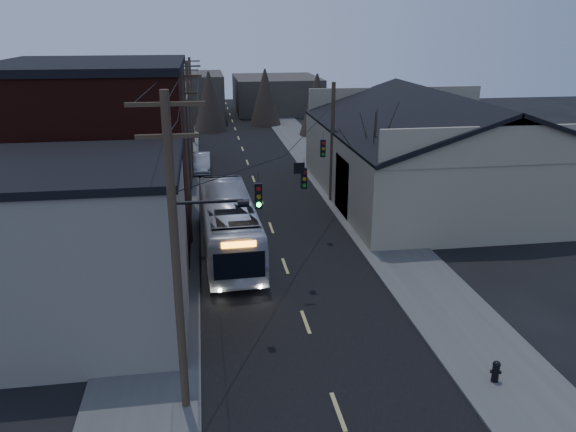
# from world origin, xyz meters

# --- Properties ---
(road_surface) EXTENTS (9.00, 110.00, 0.02)m
(road_surface) POSITION_xyz_m (0.00, 30.00, 0.01)
(road_surface) COLOR black
(road_surface) RESTS_ON ground
(sidewalk_left) EXTENTS (4.00, 110.00, 0.12)m
(sidewalk_left) POSITION_xyz_m (-6.50, 30.00, 0.06)
(sidewalk_left) COLOR #474744
(sidewalk_left) RESTS_ON ground
(sidewalk_right) EXTENTS (4.00, 110.00, 0.12)m
(sidewalk_right) POSITION_xyz_m (6.50, 30.00, 0.06)
(sidewalk_right) COLOR #474744
(sidewalk_right) RESTS_ON ground
(building_clapboard) EXTENTS (8.00, 8.00, 7.00)m
(building_clapboard) POSITION_xyz_m (-9.00, 9.00, 3.50)
(building_clapboard) COLOR #6F665C
(building_clapboard) RESTS_ON ground
(building_brick) EXTENTS (10.00, 12.00, 10.00)m
(building_brick) POSITION_xyz_m (-10.00, 20.00, 5.00)
(building_brick) COLOR #330F0B
(building_brick) RESTS_ON ground
(building_left_far) EXTENTS (9.00, 14.00, 7.00)m
(building_left_far) POSITION_xyz_m (-9.50, 36.00, 3.50)
(building_left_far) COLOR #37322C
(building_left_far) RESTS_ON ground
(warehouse) EXTENTS (16.16, 20.60, 7.73)m
(warehouse) POSITION_xyz_m (13.00, 25.00, 2.70)
(warehouse) COLOR gray
(warehouse) RESTS_ON ground
(building_far_left) EXTENTS (10.00, 12.00, 6.00)m
(building_far_left) POSITION_xyz_m (-6.00, 65.00, 3.00)
(building_far_left) COLOR #37322C
(building_far_left) RESTS_ON ground
(building_far_right) EXTENTS (12.00, 14.00, 5.00)m
(building_far_right) POSITION_xyz_m (7.00, 70.00, 2.50)
(building_far_right) COLOR #37322C
(building_far_right) RESTS_ON ground
(bare_tree) EXTENTS (0.40, 0.40, 7.20)m
(bare_tree) POSITION_xyz_m (6.50, 20.00, 3.60)
(bare_tree) COLOR black
(bare_tree) RESTS_ON ground
(utility_lines) EXTENTS (11.24, 45.28, 10.50)m
(utility_lines) POSITION_xyz_m (-3.11, 24.14, 4.95)
(utility_lines) COLOR #382B1E
(utility_lines) RESTS_ON ground
(bus) EXTENTS (3.15, 11.88, 3.28)m
(bus) POSITION_xyz_m (-2.82, 16.44, 1.64)
(bus) COLOR silver
(bus) RESTS_ON ground
(parked_car) EXTENTS (1.75, 4.79, 1.57)m
(parked_car) POSITION_xyz_m (-4.30, 35.26, 0.78)
(parked_car) COLOR #B1B5BA
(parked_car) RESTS_ON ground
(fire_hydrant) EXTENTS (0.40, 0.28, 0.82)m
(fire_hydrant) POSITION_xyz_m (5.89, 2.65, 0.56)
(fire_hydrant) COLOR black
(fire_hydrant) RESTS_ON sidewalk_right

